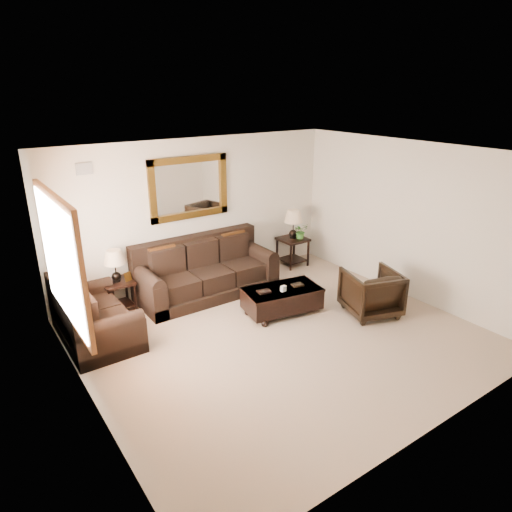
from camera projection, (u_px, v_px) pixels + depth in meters
room at (283, 252)px, 6.36m from camera, size 5.51×5.01×2.71m
window at (62, 259)px, 5.53m from camera, size 0.07×1.96×1.66m
mirror at (189, 188)px, 7.99m from camera, size 1.50×0.06×1.10m
air_vent at (84, 169)px, 6.89m from camera, size 0.25×0.02×0.18m
sofa at (205, 274)px, 8.16m from camera, size 2.45×1.06×1.00m
loveseat at (92, 319)px, 6.65m from camera, size 0.95×1.60×0.90m
end_table_left at (116, 272)px, 7.38m from camera, size 0.49×0.49×1.07m
end_table_right at (293, 230)px, 9.31m from camera, size 0.54×0.54×1.18m
coffee_table at (282, 297)px, 7.49m from camera, size 1.35×0.88×0.53m
armchair at (371, 290)px, 7.40m from camera, size 1.00×0.96×0.83m
potted_plant at (301, 233)px, 9.32m from camera, size 0.33×0.35×0.25m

